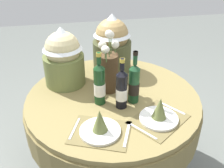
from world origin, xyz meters
TOP-DOWN VIEW (x-y plane):
  - ground at (0.00, 0.00)m, footprint 8.00×8.00m
  - dining_table at (0.00, 0.00)m, footprint 1.24×1.24m
  - place_setting_left at (-0.14, -0.36)m, footprint 0.41×0.37m
  - place_setting_right at (0.23, -0.31)m, footprint 0.43×0.41m
  - flower_vase at (-0.01, 0.09)m, footprint 0.15×0.23m
  - wine_bottle_left at (0.13, -0.09)m, footprint 0.07×0.07m
  - wine_bottle_centre at (-0.10, -0.06)m, footprint 0.08×0.08m
  - wine_bottle_right at (0.03, -0.13)m, footprint 0.08×0.08m
  - gift_tub_back_left at (-0.32, 0.25)m, footprint 0.30×0.30m
  - gift_tub_back_centre at (0.07, 0.40)m, footprint 0.31×0.31m

SIDE VIEW (x-z plane):
  - ground at x=0.00m, z-range 0.00..0.00m
  - dining_table at x=0.00m, z-range 0.22..0.95m
  - place_setting_left at x=-0.14m, z-range 0.71..0.87m
  - place_setting_right at x=0.23m, z-range 0.71..0.87m
  - wine_bottle_right at x=0.03m, z-range 0.70..1.05m
  - wine_bottle_left at x=0.13m, z-range 0.69..1.06m
  - wine_bottle_centre at x=-0.10m, z-range 0.70..1.07m
  - flower_vase at x=-0.01m, z-range 0.68..1.14m
  - gift_tub_back_left at x=-0.32m, z-range 0.75..1.19m
  - gift_tub_back_centre at x=0.07m, z-range 0.75..1.22m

